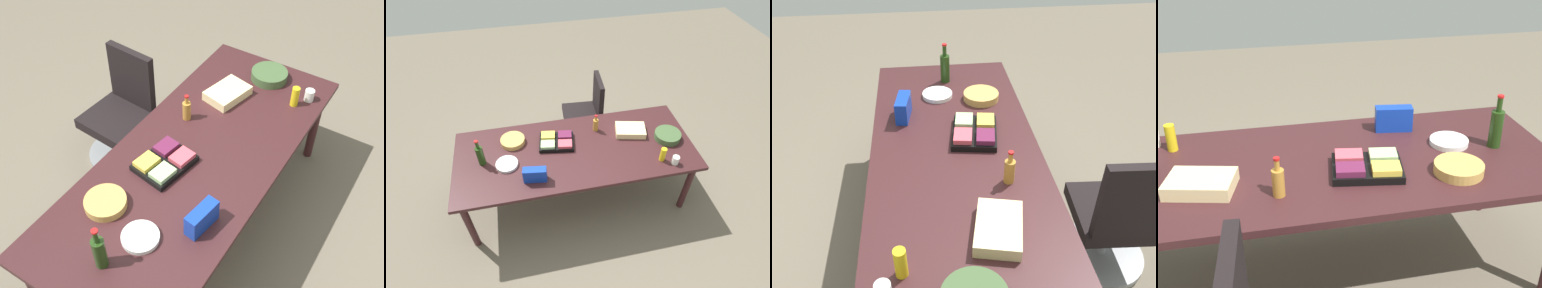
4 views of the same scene
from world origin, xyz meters
The scene contains 10 objects.
ground_plane centered at (0.00, 0.00, 0.00)m, with size 10.00×10.00×0.00m, color #706454.
conference_table centered at (0.00, 0.00, 0.69)m, with size 2.49×1.04×0.76m.
chip_bag_blue centered at (-0.45, -0.31, 0.83)m, with size 0.22×0.08×0.15m, color #1338B1.
paper_plate_stack centered at (-0.71, -0.07, 0.77)m, with size 0.22×0.22×0.03m, color white.
dressing_bottle centered at (0.28, 0.26, 0.83)m, with size 0.08×0.08×0.20m.
sheet_cake centered at (0.65, 0.14, 0.79)m, with size 0.32×0.22×0.07m, color beige.
fruit_platter centered at (-0.18, 0.13, 0.79)m, with size 0.40×0.33×0.07m.
mustard_bottle centered at (0.83, -0.32, 0.83)m, with size 0.06×0.06×0.15m, color yellow.
chip_bowl centered at (-0.63, 0.25, 0.78)m, with size 0.26×0.26×0.05m, color tan.
wine_bottle centered at (-0.95, 0.01, 0.87)m, with size 0.09×0.09×0.31m.
Camera 4 is at (0.35, 2.19, 2.01)m, focal length 44.68 mm.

